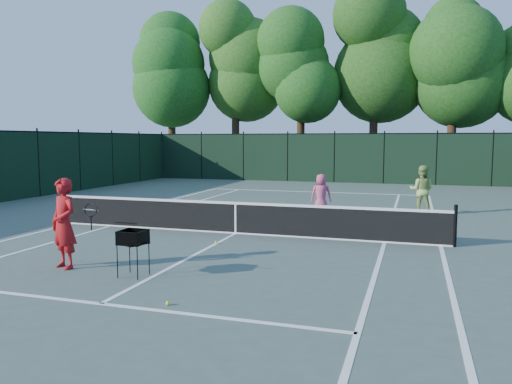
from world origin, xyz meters
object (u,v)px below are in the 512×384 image
(player_green, at_px, (422,190))
(loose_ball_midcourt, at_px, (216,242))
(loose_ball_near_cart, at_px, (168,303))
(coach, at_px, (64,223))
(player_pink, at_px, (321,195))
(ball_hopper, at_px, (133,238))

(player_green, distance_m, loose_ball_midcourt, 8.60)
(loose_ball_midcourt, bearing_deg, loose_ball_near_cart, -76.96)
(coach, bearing_deg, player_green, 75.98)
(player_pink, relative_size, ball_hopper, 1.61)
(player_green, xyz_separation_m, loose_ball_near_cart, (-3.98, -11.60, -0.84))
(coach, distance_m, loose_ball_midcourt, 3.94)
(ball_hopper, distance_m, loose_ball_midcourt, 3.46)
(loose_ball_near_cart, bearing_deg, coach, 154.94)
(ball_hopper, xyz_separation_m, loose_ball_near_cart, (1.45, -1.35, -0.73))
(player_green, bearing_deg, coach, 59.67)
(player_pink, distance_m, loose_ball_midcourt, 5.84)
(coach, distance_m, player_pink, 9.56)
(ball_hopper, bearing_deg, loose_ball_midcourt, 105.60)
(player_green, bearing_deg, loose_ball_midcourt, 58.39)
(player_green, xyz_separation_m, loose_ball_midcourt, (-5.07, -6.89, -0.84))
(coach, relative_size, player_pink, 1.28)
(player_green, height_order, loose_ball_midcourt, player_green)
(coach, xyz_separation_m, player_green, (7.12, 10.14, -0.06))
(coach, height_order, player_pink, coach)
(player_pink, distance_m, loose_ball_near_cart, 10.29)
(coach, bearing_deg, player_pink, 87.88)
(player_green, distance_m, loose_ball_near_cart, 12.30)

